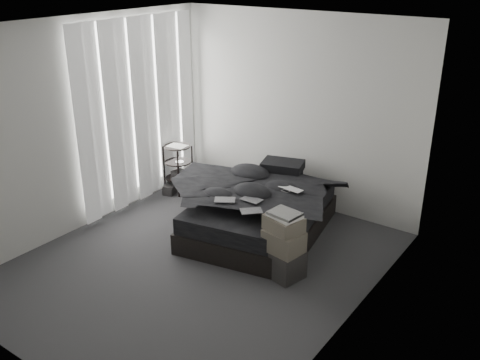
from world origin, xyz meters
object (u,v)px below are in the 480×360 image
Objects in this scene: side_stand at (178,169)px; laptop at (289,185)px; box_lower at (283,263)px; bed at (260,223)px.

laptop is at bearing -7.37° from side_stand.
laptop is 0.73× the size of box_lower.
bed is at bearing -12.43° from side_stand.
side_stand is at bearing -179.96° from laptop.
bed is 6.24× the size of laptop.
bed is 1.73m from side_stand.
side_stand is 2.64m from box_lower.
laptop is at bearing 7.50° from bed.
bed is 4.54× the size of box_lower.
laptop is 2.05m from side_stand.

